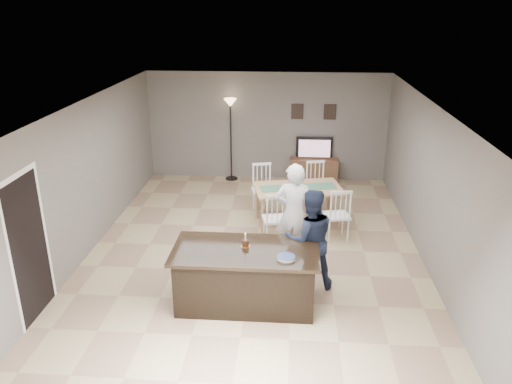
# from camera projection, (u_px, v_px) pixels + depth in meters

# --- Properties ---
(floor) EXTENTS (8.00, 8.00, 0.00)m
(floor) POSITION_uv_depth(u_px,v_px,m) (255.00, 248.00, 9.29)
(floor) COLOR tan
(floor) RESTS_ON ground
(room_shell) EXTENTS (8.00, 8.00, 8.00)m
(room_shell) POSITION_uv_depth(u_px,v_px,m) (255.00, 162.00, 8.69)
(room_shell) COLOR slate
(room_shell) RESTS_ON floor
(kitchen_island) EXTENTS (2.15, 1.10, 0.90)m
(kitchen_island) POSITION_uv_depth(u_px,v_px,m) (246.00, 276.00, 7.45)
(kitchen_island) COLOR black
(kitchen_island) RESTS_ON floor
(tv_console) EXTENTS (1.20, 0.40, 0.60)m
(tv_console) POSITION_uv_depth(u_px,v_px,m) (314.00, 170.00, 12.61)
(tv_console) COLOR brown
(tv_console) RESTS_ON floor
(television) EXTENTS (0.91, 0.12, 0.53)m
(television) POSITION_uv_depth(u_px,v_px,m) (314.00, 148.00, 12.47)
(television) COLOR black
(television) RESTS_ON tv_console
(tv_screen_glow) EXTENTS (0.78, 0.00, 0.78)m
(tv_screen_glow) POSITION_uv_depth(u_px,v_px,m) (314.00, 149.00, 12.39)
(tv_screen_glow) COLOR orange
(tv_screen_glow) RESTS_ON tv_console
(picture_frames) EXTENTS (1.10, 0.02, 0.38)m
(picture_frames) POSITION_uv_depth(u_px,v_px,m) (314.00, 112.00, 12.28)
(picture_frames) COLOR black
(picture_frames) RESTS_ON room_shell
(doorway) EXTENTS (0.00, 2.10, 2.65)m
(doorway) POSITION_uv_depth(u_px,v_px,m) (27.00, 236.00, 6.90)
(doorway) COLOR black
(doorway) RESTS_ON floor
(woman) EXTENTS (0.70, 0.50, 1.80)m
(woman) POSITION_uv_depth(u_px,v_px,m) (294.00, 214.00, 8.50)
(woman) COLOR silver
(woman) RESTS_ON floor
(man) EXTENTS (0.91, 0.77, 1.66)m
(man) POSITION_uv_depth(u_px,v_px,m) (310.00, 239.00, 7.76)
(man) COLOR #1A2239
(man) RESTS_ON floor
(birthday_cake) EXTENTS (0.14, 0.14, 0.22)m
(birthday_cake) POSITION_uv_depth(u_px,v_px,m) (245.00, 243.00, 7.37)
(birthday_cake) COLOR gold
(birthday_cake) RESTS_ON kitchen_island
(plate_stack) EXTENTS (0.26, 0.26, 0.04)m
(plate_stack) POSITION_uv_depth(u_px,v_px,m) (286.00, 257.00, 7.01)
(plate_stack) COLOR white
(plate_stack) RESTS_ON kitchen_island
(dining_table) EXTENTS (2.02, 2.25, 1.05)m
(dining_table) POSITION_uv_depth(u_px,v_px,m) (298.00, 194.00, 10.02)
(dining_table) COLOR tan
(dining_table) RESTS_ON floor
(floor_lamp) EXTENTS (0.31, 0.31, 2.08)m
(floor_lamp) POSITION_uv_depth(u_px,v_px,m) (230.00, 117.00, 12.30)
(floor_lamp) COLOR black
(floor_lamp) RESTS_ON floor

